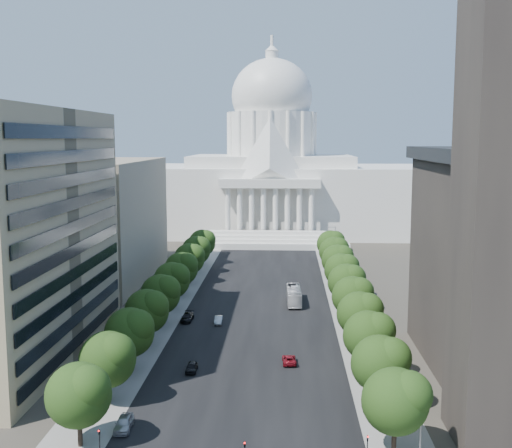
# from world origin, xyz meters

# --- Properties ---
(road_asphalt) EXTENTS (30.00, 260.00, 0.01)m
(road_asphalt) POSITION_xyz_m (0.00, 90.00, 0.00)
(road_asphalt) COLOR black
(road_asphalt) RESTS_ON ground
(sidewalk_left) EXTENTS (8.00, 260.00, 0.02)m
(sidewalk_left) POSITION_xyz_m (-19.00, 90.00, 0.00)
(sidewalk_left) COLOR gray
(sidewalk_left) RESTS_ON ground
(sidewalk_right) EXTENTS (8.00, 260.00, 0.02)m
(sidewalk_right) POSITION_xyz_m (19.00, 90.00, 0.00)
(sidewalk_right) COLOR gray
(sidewalk_right) RESTS_ON ground
(capitol) EXTENTS (120.00, 56.00, 73.00)m
(capitol) POSITION_xyz_m (0.00, 184.89, 20.01)
(capitol) COLOR white
(capitol) RESTS_ON ground
(office_block_left_far) EXTENTS (38.00, 52.00, 30.00)m
(office_block_left_far) POSITION_xyz_m (-48.00, 100.00, 15.00)
(office_block_left_far) COLOR gray
(office_block_left_far) RESTS_ON ground
(tree_l_a) EXTENTS (7.79, 7.60, 9.97)m
(tree_l_a) POSITION_xyz_m (-17.66, 11.81, 6.45)
(tree_l_a) COLOR #33261C
(tree_l_a) RESTS_ON ground
(tree_l_b) EXTENTS (7.79, 7.60, 9.97)m
(tree_l_b) POSITION_xyz_m (-17.66, 23.81, 6.45)
(tree_l_b) COLOR #33261C
(tree_l_b) RESTS_ON ground
(tree_l_c) EXTENTS (7.79, 7.60, 9.97)m
(tree_l_c) POSITION_xyz_m (-17.66, 35.81, 6.45)
(tree_l_c) COLOR #33261C
(tree_l_c) RESTS_ON ground
(tree_l_d) EXTENTS (7.79, 7.60, 9.97)m
(tree_l_d) POSITION_xyz_m (-17.66, 47.81, 6.45)
(tree_l_d) COLOR #33261C
(tree_l_d) RESTS_ON ground
(tree_l_e) EXTENTS (7.79, 7.60, 9.97)m
(tree_l_e) POSITION_xyz_m (-17.66, 59.81, 6.45)
(tree_l_e) COLOR #33261C
(tree_l_e) RESTS_ON ground
(tree_l_f) EXTENTS (7.79, 7.60, 9.97)m
(tree_l_f) POSITION_xyz_m (-17.66, 71.81, 6.45)
(tree_l_f) COLOR #33261C
(tree_l_f) RESTS_ON ground
(tree_l_g) EXTENTS (7.79, 7.60, 9.97)m
(tree_l_g) POSITION_xyz_m (-17.66, 83.81, 6.45)
(tree_l_g) COLOR #33261C
(tree_l_g) RESTS_ON ground
(tree_l_h) EXTENTS (7.79, 7.60, 9.97)m
(tree_l_h) POSITION_xyz_m (-17.66, 95.81, 6.45)
(tree_l_h) COLOR #33261C
(tree_l_h) RESTS_ON ground
(tree_l_i) EXTENTS (7.79, 7.60, 9.97)m
(tree_l_i) POSITION_xyz_m (-17.66, 107.81, 6.45)
(tree_l_i) COLOR #33261C
(tree_l_i) RESTS_ON ground
(tree_l_j) EXTENTS (7.79, 7.60, 9.97)m
(tree_l_j) POSITION_xyz_m (-17.66, 119.81, 6.45)
(tree_l_j) COLOR #33261C
(tree_l_j) RESTS_ON ground
(tree_r_a) EXTENTS (7.79, 7.60, 9.97)m
(tree_r_a) POSITION_xyz_m (18.34, 11.81, 6.45)
(tree_r_a) COLOR #33261C
(tree_r_a) RESTS_ON ground
(tree_r_b) EXTENTS (7.79, 7.60, 9.97)m
(tree_r_b) POSITION_xyz_m (18.34, 23.81, 6.45)
(tree_r_b) COLOR #33261C
(tree_r_b) RESTS_ON ground
(tree_r_c) EXTENTS (7.79, 7.60, 9.97)m
(tree_r_c) POSITION_xyz_m (18.34, 35.81, 6.45)
(tree_r_c) COLOR #33261C
(tree_r_c) RESTS_ON ground
(tree_r_d) EXTENTS (7.79, 7.60, 9.97)m
(tree_r_d) POSITION_xyz_m (18.34, 47.81, 6.45)
(tree_r_d) COLOR #33261C
(tree_r_d) RESTS_ON ground
(tree_r_e) EXTENTS (7.79, 7.60, 9.97)m
(tree_r_e) POSITION_xyz_m (18.34, 59.81, 6.45)
(tree_r_e) COLOR #33261C
(tree_r_e) RESTS_ON ground
(tree_r_f) EXTENTS (7.79, 7.60, 9.97)m
(tree_r_f) POSITION_xyz_m (18.34, 71.81, 6.45)
(tree_r_f) COLOR #33261C
(tree_r_f) RESTS_ON ground
(tree_r_g) EXTENTS (7.79, 7.60, 9.97)m
(tree_r_g) POSITION_xyz_m (18.34, 83.81, 6.45)
(tree_r_g) COLOR #33261C
(tree_r_g) RESTS_ON ground
(tree_r_h) EXTENTS (7.79, 7.60, 9.97)m
(tree_r_h) POSITION_xyz_m (18.34, 95.81, 6.45)
(tree_r_h) COLOR #33261C
(tree_r_h) RESTS_ON ground
(tree_r_i) EXTENTS (7.79, 7.60, 9.97)m
(tree_r_i) POSITION_xyz_m (18.34, 107.81, 6.45)
(tree_r_i) COLOR #33261C
(tree_r_i) RESTS_ON ground
(tree_r_j) EXTENTS (7.79, 7.60, 9.97)m
(tree_r_j) POSITION_xyz_m (18.34, 119.81, 6.45)
(tree_r_j) COLOR #33261C
(tree_r_j) RESTS_ON ground
(traffic_signal_left) EXTENTS (0.18, 0.49, 4.30)m
(traffic_signal_left) POSITION_xyz_m (-14.50, 7.99, 3.09)
(traffic_signal_left) COLOR black
(traffic_signal_left) RESTS_ON ground
(traffic_signal_right) EXTENTS (0.18, 0.49, 4.30)m
(traffic_signal_right) POSITION_xyz_m (14.50, 7.99, 3.09)
(traffic_signal_right) COLOR black
(traffic_signal_right) RESTS_ON ground
(streetlight_a) EXTENTS (2.61, 0.44, 9.00)m
(streetlight_a) POSITION_xyz_m (19.90, 10.00, 5.82)
(streetlight_a) COLOR gray
(streetlight_a) RESTS_ON ground
(streetlight_b) EXTENTS (2.61, 0.44, 9.00)m
(streetlight_b) POSITION_xyz_m (19.90, 35.00, 5.82)
(streetlight_b) COLOR gray
(streetlight_b) RESTS_ON ground
(streetlight_c) EXTENTS (2.61, 0.44, 9.00)m
(streetlight_c) POSITION_xyz_m (19.90, 60.00, 5.82)
(streetlight_c) COLOR gray
(streetlight_c) RESTS_ON ground
(streetlight_d) EXTENTS (2.61, 0.44, 9.00)m
(streetlight_d) POSITION_xyz_m (19.90, 85.00, 5.82)
(streetlight_d) COLOR gray
(streetlight_d) RESTS_ON ground
(streetlight_e) EXTENTS (2.61, 0.44, 9.00)m
(streetlight_e) POSITION_xyz_m (19.90, 110.00, 5.82)
(streetlight_e) COLOR gray
(streetlight_e) RESTS_ON ground
(streetlight_f) EXTENTS (2.61, 0.44, 9.00)m
(streetlight_f) POSITION_xyz_m (19.90, 135.00, 5.82)
(streetlight_f) COLOR gray
(streetlight_f) RESTS_ON ground
(car_dark_a) EXTENTS (1.66, 4.09, 1.39)m
(car_dark_a) POSITION_xyz_m (-8.62, 36.27, 0.70)
(car_dark_a) COLOR black
(car_dark_a) RESTS_ON ground
(car_silver) EXTENTS (1.53, 4.18, 1.37)m
(car_silver) POSITION_xyz_m (-7.22, 62.08, 0.68)
(car_silver) COLOR #AEB1B6
(car_silver) RESTS_ON ground
(car_red) EXTENTS (2.34, 4.68, 1.27)m
(car_red) POSITION_xyz_m (6.28, 40.57, 0.64)
(car_red) COLOR maroon
(car_red) RESTS_ON ground
(car_dark_b) EXTENTS (2.25, 5.22, 1.50)m
(car_dark_b) POSITION_xyz_m (-13.50, 63.40, 0.75)
(car_dark_b) COLOR black
(car_dark_b) RESTS_ON ground
(car_parked) EXTENTS (2.16, 4.93, 1.65)m
(car_parked) POSITION_xyz_m (-14.00, 16.34, 0.83)
(car_parked) COLOR #A0A2A7
(car_parked) RESTS_ON ground
(city_bus) EXTENTS (3.23, 12.49, 3.46)m
(city_bus) POSITION_xyz_m (7.44, 78.18, 1.73)
(city_bus) COLOR silver
(city_bus) RESTS_ON ground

